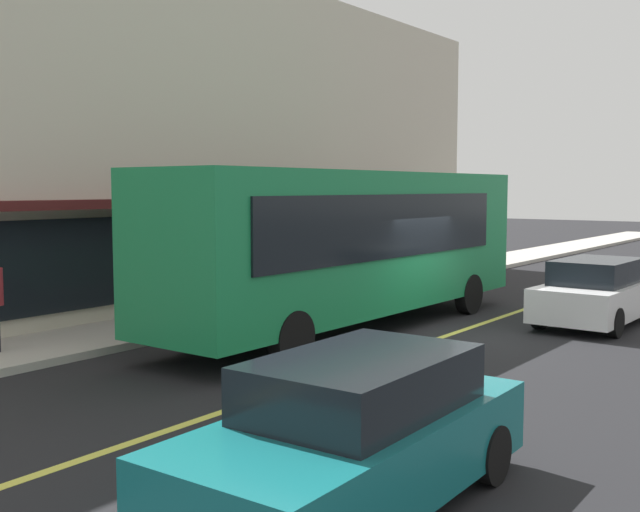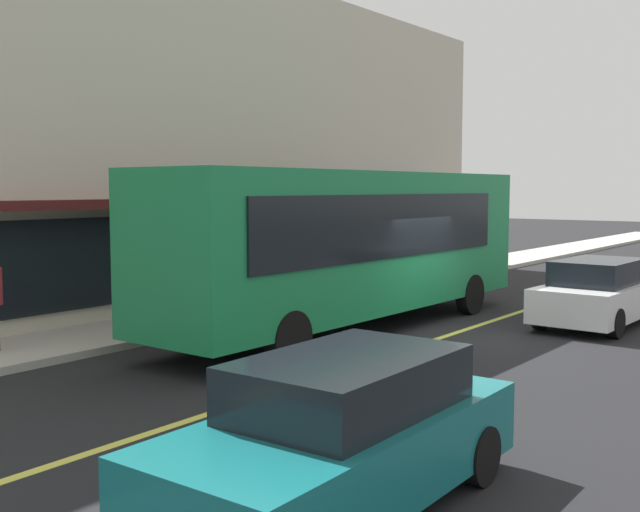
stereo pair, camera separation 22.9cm
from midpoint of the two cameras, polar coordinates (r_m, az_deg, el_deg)
name	(u,v)px [view 1 (the left image)]	position (r m, az deg, el deg)	size (l,w,h in m)	color
ground	(452,334)	(16.75, 9.53, -5.78)	(120.00, 120.00, 0.00)	black
sidewalk	(260,307)	(19.81, -4.88, -3.82)	(80.00, 2.40, 0.15)	#B2ADA3
lane_centre_stripe	(452,334)	(16.75, 9.53, -5.77)	(36.00, 0.16, 0.01)	#D8D14C
storefront_building	(120,145)	(25.02, -15.06, 8.06)	(25.56, 11.38, 9.02)	beige
bus	(353,241)	(16.83, 2.12, 1.15)	(11.16, 2.70, 3.50)	#197F47
traffic_light	(449,205)	(27.30, 9.41, 3.77)	(0.30, 0.52, 3.20)	#2D2D33
car_white	(598,292)	(18.67, 19.82, -2.59)	(4.35, 1.97, 1.52)	white
car_teal	(356,435)	(7.62, 1.82, -13.31)	(4.32, 1.90, 1.52)	#14666B
pedestrian_mid_block	(408,249)	(25.76, 6.37, 0.53)	(0.34, 0.34, 1.59)	black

